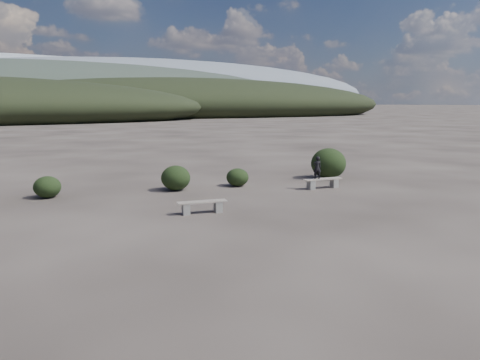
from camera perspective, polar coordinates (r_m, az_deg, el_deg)
ground at (r=13.37m, az=9.21°, el=-6.68°), size 1200.00×1200.00×0.00m
bench_left at (r=15.76m, az=-4.64°, el=-3.17°), size 1.70×0.53×0.42m
bench_right at (r=20.55m, az=10.06°, el=-0.29°), size 1.77×0.44×0.44m
seated_person at (r=20.29m, az=9.38°, el=1.50°), size 0.41×0.33×0.98m
shrub_a at (r=19.73m, az=-22.44°, el=-0.79°), size 1.04×1.04×0.85m
shrub_b at (r=19.96m, az=-7.84°, el=0.25°), size 1.23×1.23×1.06m
shrub_c at (r=20.78m, az=-0.31°, el=0.33°), size 0.99×0.99×0.80m
shrub_d at (r=23.27m, az=10.74°, el=2.01°), size 1.70×1.70×1.49m
mountain_ridges at (r=349.73m, az=-25.44°, el=9.71°), size 500.00×400.00×56.00m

